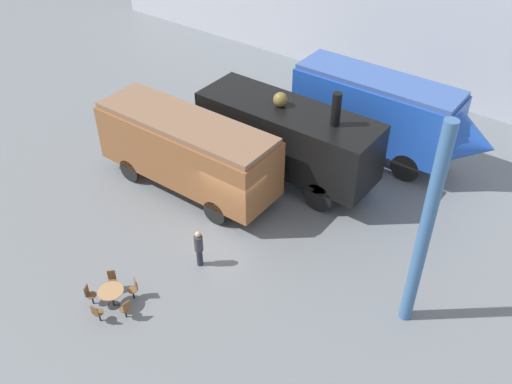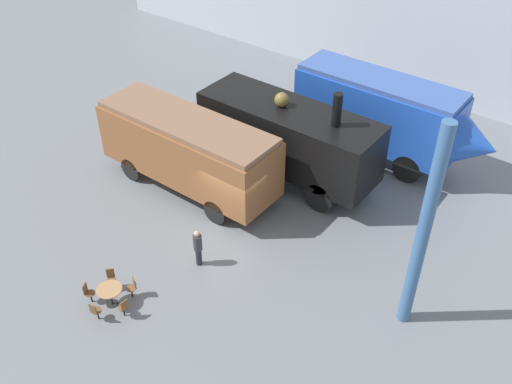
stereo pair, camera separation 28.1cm
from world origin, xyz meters
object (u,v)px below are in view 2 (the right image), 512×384
Objects in this scene: streamlined_locomotive at (389,114)px; visitor_person at (198,247)px; cafe_table_near at (110,292)px; cafe_chair_0 at (111,277)px; steam_locomotive at (288,136)px; passenger_coach_wooden at (188,148)px.

streamlined_locomotive reaches higher than visitor_person.
cafe_chair_0 reaches higher than cafe_table_near.
steam_locomotive is 5.02× the size of visitor_person.
visitor_person is at bearing 71.69° from cafe_table_near.
passenger_coach_wooden is at bearing -132.89° from steam_locomotive.
visitor_person is at bearing -101.68° from streamlined_locomotive.
steam_locomotive is (-2.86, -4.12, -0.21)m from streamlined_locomotive.
passenger_coach_wooden is 7.58m from cafe_table_near.
streamlined_locomotive is 14.92m from cafe_table_near.
streamlined_locomotive is at bearing 76.69° from cafe_table_near.
visitor_person is (0.59, -6.84, -1.34)m from steam_locomotive.
steam_locomotive reaches higher than cafe_table_near.
steam_locomotive is at bearing 47.11° from passenger_coach_wooden.
streamlined_locomotive is 11.07× the size of cafe_chair_0.
passenger_coach_wooden is (-5.93, -7.42, -0.34)m from streamlined_locomotive.
streamlined_locomotive is 5.02m from steam_locomotive.
cafe_chair_0 is at bearing 136.76° from cafe_table_near.
steam_locomotive is at bearing 94.97° from visitor_person.
passenger_coach_wooden reaches higher than visitor_person.
visitor_person is (1.14, 3.45, 0.28)m from cafe_table_near.
cafe_chair_0 is (-0.61, 0.57, -0.12)m from cafe_table_near.
passenger_coach_wooden is at bearing 149.87° from cafe_chair_0.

